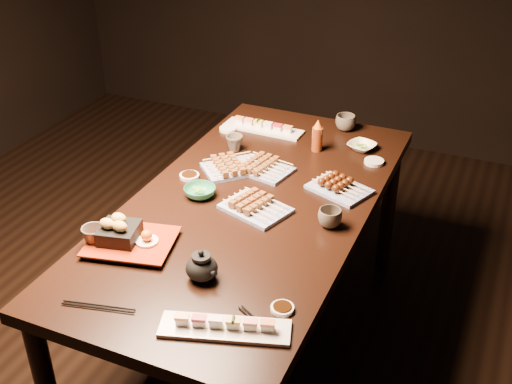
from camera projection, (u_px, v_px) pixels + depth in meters
ground at (153, 352)px, 2.86m from camera, size 5.00×5.00×0.00m
dining_table at (251, 278)px, 2.71m from camera, size 0.94×1.82×0.75m
sushi_platter_near at (225, 324)px, 1.88m from camera, size 0.40×0.22×0.05m
sushi_platter_far at (263, 126)px, 3.09m from camera, size 0.39×0.12×0.05m
yakitori_plate_center at (263, 165)px, 2.73m from camera, size 0.26×0.21×0.06m
yakitori_plate_right at (256, 203)px, 2.46m from camera, size 0.29×0.25×0.06m
yakitori_plate_left at (233, 164)px, 2.74m from camera, size 0.30×0.30×0.06m
tsukune_plate at (340, 184)px, 2.58m from camera, size 0.28×0.24×0.06m
edamame_bowl_green at (200, 192)px, 2.55m from camera, size 0.16×0.16×0.04m
edamame_bowl_cream at (362, 146)px, 2.92m from camera, size 0.15×0.15×0.03m
tempura_tray at (130, 233)px, 2.24m from camera, size 0.35×0.30×0.11m
teacup_near_left at (94, 237)px, 2.25m from camera, size 0.10×0.10×0.08m
teacup_mid_right at (330, 218)px, 2.36m from camera, size 0.11×0.11×0.07m
teacup_far_left at (235, 143)px, 2.90m from camera, size 0.10×0.10×0.07m
teacup_far_right at (346, 123)px, 3.08m from camera, size 0.10×0.10×0.08m
teapot at (202, 265)px, 2.08m from camera, size 0.16×0.16×0.11m
condiment_bottle at (317, 135)px, 2.88m from camera, size 0.06×0.06×0.15m
sauce_dish_west at (189, 176)px, 2.69m from camera, size 0.09×0.09×0.01m
sauce_dish_east at (374, 162)px, 2.80m from camera, size 0.11×0.11×0.02m
sauce_dish_se at (282, 308)px, 1.97m from camera, size 0.09×0.09×0.01m
sauce_dish_nw at (228, 129)px, 3.09m from camera, size 0.08×0.08×0.01m
chopsticks_near at (98, 307)px, 1.98m from camera, size 0.24×0.07×0.01m
chopsticks_se at (261, 325)px, 1.91m from camera, size 0.19×0.12×0.01m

